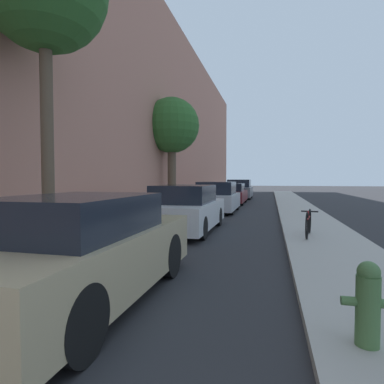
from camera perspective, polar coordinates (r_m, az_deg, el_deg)
The scene contains 12 objects.
ground_plane at distance 14.49m, azimuth 7.59°, elevation -4.08°, with size 120.00×120.00×0.00m, color #28282B.
sidewalk_left at distance 15.07m, azimuth -3.46°, elevation -3.58°, with size 2.00×52.00×0.12m.
sidewalk_right at distance 14.47m, azimuth 19.11°, elevation -3.96°, with size 2.00×52.00×0.12m.
building_facade_left at distance 15.90m, azimuth -8.36°, elevation 16.13°, with size 0.70×52.00×10.82m.
parked_car_champagne at distance 4.52m, azimuth -18.67°, elevation -9.82°, with size 1.72×4.16×1.41m.
parked_car_white at distance 9.99m, azimuth -1.13°, elevation -3.09°, with size 1.78×4.28×1.42m.
parked_car_silver at distance 15.74m, azimuth 4.47°, elevation -1.05°, with size 1.86×3.97×1.47m.
parked_car_maroon at distance 20.90m, azimuth 6.75°, elevation -0.34°, with size 1.91×4.48×1.31m.
parked_car_grey at distance 26.09m, azimuth 8.38°, elevation 0.39°, with size 1.92×4.11×1.54m.
street_tree_far at distance 16.59m, azimuth -3.60°, elevation 11.44°, with size 2.78×2.78×5.57m.
fire_hydrant at distance 3.46m, azimuth 28.63°, elevation -16.73°, with size 0.45×0.21×0.77m.
bicycle at distance 9.03m, azimuth 19.87°, elevation -5.14°, with size 0.46×1.64×0.68m.
Camera 1 is at (1.53, 1.68, 1.63)m, focal length 30.21 mm.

